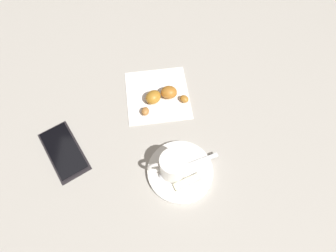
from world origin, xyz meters
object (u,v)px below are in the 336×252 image
(sugar_packet, at_px, (187,182))
(croissant, at_px, (162,96))
(saucer, at_px, (180,171))
(cell_phone, at_px, (64,151))
(napkin, at_px, (158,95))
(espresso_cup, at_px, (172,166))
(teaspoon, at_px, (179,169))

(sugar_packet, distance_m, croissant, 0.23)
(saucer, bearing_deg, cell_phone, 79.24)
(saucer, relative_size, sugar_packet, 2.38)
(sugar_packet, xyz_separation_m, croissant, (0.22, 0.06, 0.00))
(saucer, height_order, napkin, saucer)
(espresso_cup, height_order, croissant, espresso_cup)
(saucer, xyz_separation_m, teaspoon, (0.00, 0.00, 0.01))
(teaspoon, xyz_separation_m, napkin, (0.21, 0.05, -0.01))
(saucer, height_order, cell_phone, saucer)
(saucer, relative_size, croissant, 1.19)
(espresso_cup, bearing_deg, cell_phone, 78.44)
(saucer, relative_size, espresso_cup, 1.72)
(croissant, bearing_deg, saucer, -167.70)
(napkin, xyz_separation_m, cell_phone, (-0.16, 0.21, 0.00))
(croissant, distance_m, cell_phone, 0.26)
(sugar_packet, relative_size, napkin, 0.37)
(sugar_packet, bearing_deg, napkin, 81.18)
(espresso_cup, distance_m, cell_phone, 0.25)
(espresso_cup, bearing_deg, napkin, 9.52)
(espresso_cup, height_order, sugar_packet, espresso_cup)
(croissant, bearing_deg, cell_phone, 122.46)
(saucer, relative_size, cell_phone, 0.90)
(teaspoon, bearing_deg, cell_phone, 79.67)
(croissant, bearing_deg, sugar_packet, -165.72)
(saucer, bearing_deg, teaspoon, 40.36)
(espresso_cup, relative_size, napkin, 0.51)
(espresso_cup, bearing_deg, croissant, 7.14)
(napkin, height_order, croissant, croissant)
(napkin, bearing_deg, cell_phone, 126.62)
(sugar_packet, bearing_deg, cell_phone, 139.84)
(napkin, relative_size, croissant, 1.35)
(espresso_cup, relative_size, croissant, 0.69)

